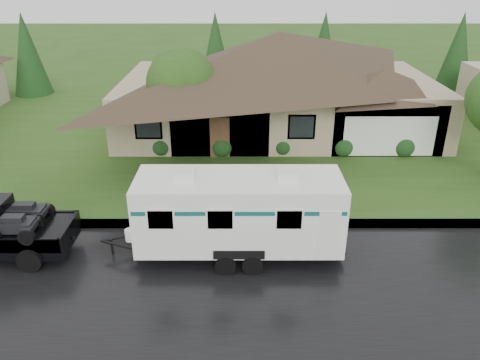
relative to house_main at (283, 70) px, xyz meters
name	(u,v)px	position (x,y,z in m)	size (l,w,h in m)	color
ground	(246,258)	(-2.29, -13.84, -3.59)	(140.00, 140.00, 0.00)	#2B4B17
road	(247,296)	(-2.29, -15.84, -3.59)	(140.00, 8.00, 0.01)	black
curb	(246,223)	(-2.29, -11.59, -3.52)	(140.00, 0.50, 0.15)	gray
lawn	(243,122)	(-2.29, 1.16, -3.52)	(140.00, 26.00, 0.15)	#2B4B17
house_main	(283,70)	(0.00, 0.00, 0.00)	(19.44, 10.80, 6.90)	tan
tree_left_green	(180,83)	(-5.44, -4.38, 0.26)	(3.23, 3.23, 5.35)	#382B1E
shrub_row	(282,145)	(-0.29, -4.54, -2.94)	(13.60, 1.00, 1.00)	#143814
travel_trailer	(239,211)	(-2.54, -13.56, -1.88)	(7.19, 2.53, 3.23)	white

